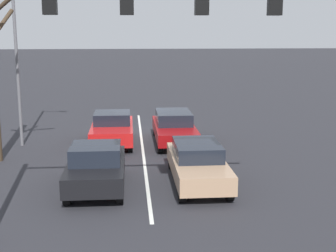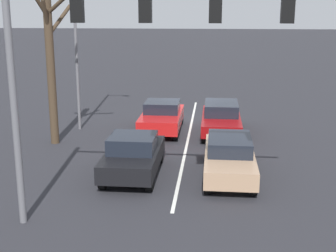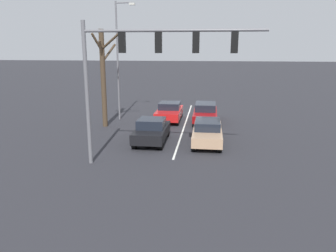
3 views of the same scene
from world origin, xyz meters
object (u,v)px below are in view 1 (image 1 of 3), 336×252
traffic_signal_gantry (95,28)px  street_lamp_right_shoulder (18,31)px  car_red_midlane_second (112,128)px  car_tan_leftlane_front (197,162)px  car_black_midlane_front (96,166)px  car_maroon_leftlane_second (174,127)px

traffic_signal_gantry → street_lamp_right_shoulder: size_ratio=0.92×
traffic_signal_gantry → car_red_midlane_second: bearing=-89.7°
car_red_midlane_second → traffic_signal_gantry: bearing=90.3°
car_tan_leftlane_front → car_red_midlane_second: size_ratio=1.10×
car_tan_leftlane_front → car_black_midlane_front: car_black_midlane_front is taller
car_tan_leftlane_front → street_lamp_right_shoulder: size_ratio=0.51×
car_black_midlane_front → traffic_signal_gantry: bearing=95.3°
car_red_midlane_second → street_lamp_right_shoulder: 6.09m
street_lamp_right_shoulder → car_maroon_leftlane_second: bearing=179.9°
car_tan_leftlane_front → street_lamp_right_shoulder: (7.25, -6.09, 4.54)m
traffic_signal_gantry → street_lamp_right_shoulder: street_lamp_right_shoulder is taller
car_tan_leftlane_front → car_red_midlane_second: bearing=-62.5°
car_black_midlane_front → car_maroon_leftlane_second: bearing=-116.9°
car_maroon_leftlane_second → street_lamp_right_shoulder: bearing=-0.1°
car_tan_leftlane_front → car_black_midlane_front: size_ratio=1.15×
car_black_midlane_front → car_maroon_leftlane_second: car_black_midlane_front is taller
car_maroon_leftlane_second → car_red_midlane_second: bearing=-0.4°
traffic_signal_gantry → street_lamp_right_shoulder: (4.14, -10.60, -0.05)m
street_lamp_right_shoulder → traffic_signal_gantry: bearing=111.3°
car_black_midlane_front → car_maroon_leftlane_second: 7.21m
car_black_midlane_front → car_maroon_leftlane_second: (-3.26, -6.43, 0.00)m
car_tan_leftlane_front → traffic_signal_gantry: bearing=55.4°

